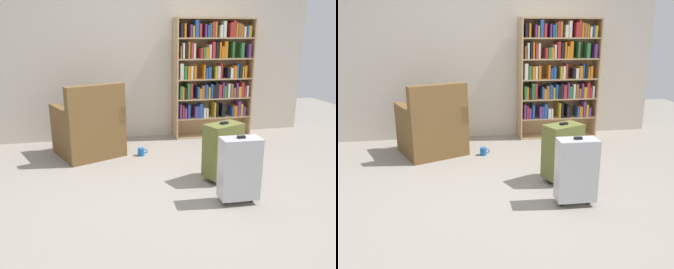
% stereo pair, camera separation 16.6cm
% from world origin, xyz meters
% --- Properties ---
extents(ground_plane, '(8.84, 8.84, 0.00)m').
position_xyz_m(ground_plane, '(0.00, 0.00, 0.00)').
color(ground_plane, gray).
extents(back_wall, '(5.05, 0.10, 2.60)m').
position_xyz_m(back_wall, '(0.00, 2.10, 1.30)').
color(back_wall, beige).
rests_on(back_wall, ground).
extents(bookshelf, '(1.12, 0.28, 1.66)m').
position_xyz_m(bookshelf, '(1.06, 1.89, 0.90)').
color(bookshelf, tan).
rests_on(bookshelf, ground).
extents(armchair, '(0.92, 0.92, 0.90)m').
position_xyz_m(armchair, '(-0.69, 1.38, 0.32)').
color(armchair, brown).
rests_on(armchair, ground).
extents(mug, '(0.12, 0.08, 0.10)m').
position_xyz_m(mug, '(-0.08, 1.21, 0.05)').
color(mug, '#1959A5').
rests_on(mug, ground).
extents(suitcase_olive, '(0.43, 0.35, 0.62)m').
position_xyz_m(suitcase_olive, '(0.64, 0.30, 0.32)').
color(suitcase_olive, brown).
rests_on(suitcase_olive, ground).
extents(suitcase_silver, '(0.35, 0.19, 0.62)m').
position_xyz_m(suitcase_silver, '(0.60, -0.21, 0.32)').
color(suitcase_silver, '#B7BABF').
rests_on(suitcase_silver, ground).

